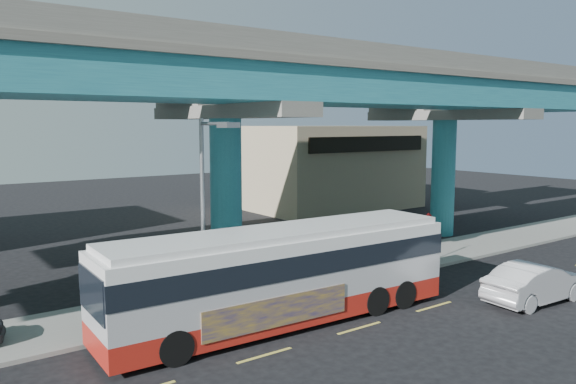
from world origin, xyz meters
TOP-DOWN VIEW (x-y plane):
  - ground at (0.00, 0.00)m, footprint 120.00×120.00m
  - sidewalk at (0.00, 5.50)m, footprint 70.00×4.00m
  - lane_markings at (-0.00, -0.30)m, footprint 58.00×0.12m
  - viaduct at (-0.00, 9.11)m, footprint 52.00×12.40m
  - building_beige at (18.00, 22.98)m, footprint 14.00×10.23m
  - transit_bus at (-1.83, 1.75)m, footprint 13.49×3.36m
  - sedan at (7.75, -2.32)m, footprint 2.30×5.08m
  - street_lamp at (-3.83, 3.46)m, footprint 0.50×2.37m
  - stop_sign at (8.88, 4.18)m, footprint 0.75×0.21m

SIDE VIEW (x-z plane):
  - ground at x=0.00m, z-range 0.00..0.00m
  - lane_markings at x=0.00m, z-range 0.00..0.01m
  - sidewalk at x=0.00m, z-range 0.00..0.15m
  - sedan at x=7.75m, z-range 0.00..1.61m
  - transit_bus at x=-1.83m, z-range 0.17..3.60m
  - stop_sign at x=8.88m, z-range 0.71..3.25m
  - building_beige at x=18.00m, z-range 0.01..7.01m
  - street_lamp at x=-3.83m, z-range 1.26..8.45m
  - viaduct at x=0.00m, z-range 3.29..14.99m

